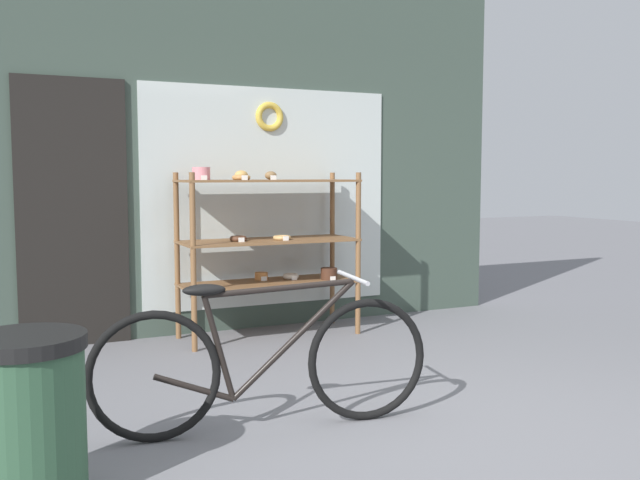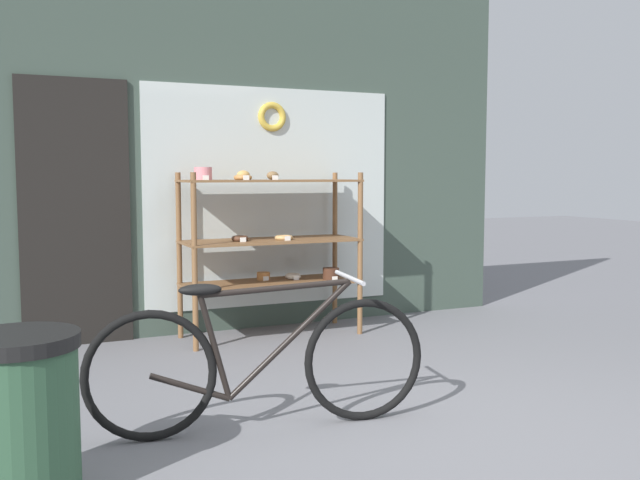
# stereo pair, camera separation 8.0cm
# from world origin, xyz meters

# --- Properties ---
(ground_plane) EXTENTS (30.00, 30.00, 0.00)m
(ground_plane) POSITION_xyz_m (0.00, 0.00, 0.00)
(ground_plane) COLOR slate
(storefront_facade) EXTENTS (5.03, 0.13, 3.69)m
(storefront_facade) POSITION_xyz_m (-0.04, 3.03, 1.79)
(storefront_facade) COLOR #3D4C42
(storefront_facade) RESTS_ON ground_plane
(display_case) EXTENTS (1.46, 0.53, 1.41)m
(display_case) POSITION_xyz_m (0.04, 2.63, 0.84)
(display_case) COLOR brown
(display_case) RESTS_ON ground_plane
(bicycle) EXTENTS (1.80, 0.46, 0.81)m
(bicycle) POSITION_xyz_m (-0.79, 0.58, 0.36)
(bicycle) COLOR black
(bicycle) RESTS_ON ground_plane
(trash_bin) EXTENTS (0.49, 0.49, 0.70)m
(trash_bin) POSITION_xyz_m (-1.96, 0.23, 0.38)
(trash_bin) COLOR #2D5138
(trash_bin) RESTS_ON ground_plane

